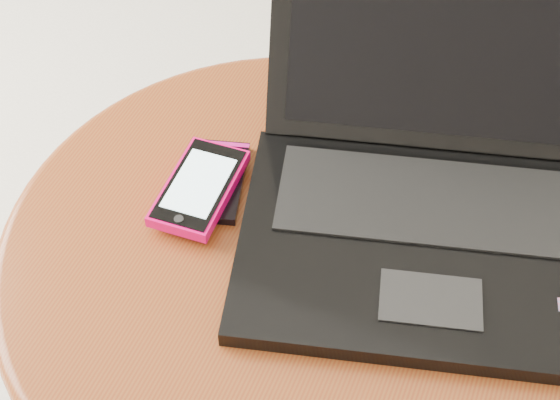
% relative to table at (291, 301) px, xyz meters
% --- Properties ---
extents(table, '(0.63, 0.63, 0.50)m').
position_rel_table_xyz_m(table, '(0.00, 0.00, 0.00)').
color(table, '#5F2D16').
rests_on(table, ground).
extents(laptop, '(0.47, 0.46, 0.24)m').
position_rel_table_xyz_m(laptop, '(0.12, 0.09, 0.15)').
color(laptop, black).
rests_on(laptop, table).
extents(phone_black, '(0.09, 0.13, 0.01)m').
position_rel_table_xyz_m(phone_black, '(-0.11, 0.05, 0.11)').
color(phone_black, black).
rests_on(phone_black, table).
extents(phone_pink, '(0.08, 0.13, 0.02)m').
position_rel_table_xyz_m(phone_pink, '(-0.12, 0.02, 0.12)').
color(phone_pink, '#E5025B').
rests_on(phone_pink, phone_black).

